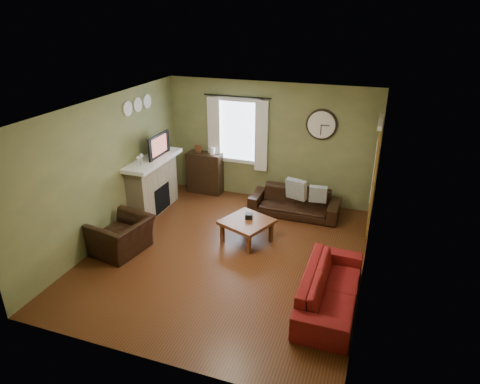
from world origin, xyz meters
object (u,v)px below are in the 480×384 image
(sofa_brown, at_px, (295,202))
(armchair, at_px, (122,236))
(sofa_red, at_px, (330,288))
(coffee_table, at_px, (247,231))
(bookshelf, at_px, (205,173))

(sofa_brown, distance_m, armchair, 3.54)
(sofa_red, distance_m, coffee_table, 2.19)
(sofa_red, xyz_separation_m, armchair, (-3.69, 0.28, 0.03))
(coffee_table, bearing_deg, sofa_brown, 67.23)
(bookshelf, distance_m, coffee_table, 2.49)
(coffee_table, bearing_deg, bookshelf, 131.68)
(bookshelf, xyz_separation_m, sofa_brown, (2.23, -0.46, -0.21))
(armchair, relative_size, coffee_table, 1.21)
(bookshelf, relative_size, coffee_table, 1.19)
(bookshelf, xyz_separation_m, armchair, (-0.32, -2.92, -0.16))
(armchair, distance_m, coffee_table, 2.24)
(sofa_red, bearing_deg, coffee_table, 51.95)
(sofa_red, xyz_separation_m, coffee_table, (-1.73, 1.35, -0.07))
(bookshelf, distance_m, sofa_brown, 2.28)
(sofa_brown, height_order, armchair, armchair)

